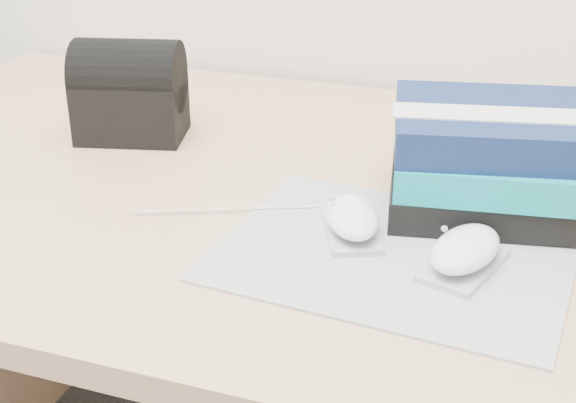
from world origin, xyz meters
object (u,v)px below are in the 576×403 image
(mouse_front, at_px, (465,252))
(pouch, at_px, (130,91))
(mouse_rear, at_px, (352,219))
(desk, at_px, (396,331))
(book_stack, at_px, (501,160))

(mouse_front, height_order, pouch, pouch)
(mouse_rear, xyz_separation_m, mouse_front, (0.12, -0.03, 0.00))
(desk, distance_m, mouse_front, 0.35)
(desk, relative_size, pouch, 9.76)
(mouse_front, bearing_deg, book_stack, 84.70)
(desk, relative_size, book_stack, 5.85)
(book_stack, relative_size, pouch, 1.67)
(desk, bearing_deg, book_stack, -24.92)
(book_stack, distance_m, pouch, 0.51)
(mouse_rear, bearing_deg, desk, 82.48)
(desk, relative_size, mouse_front, 13.80)
(mouse_front, xyz_separation_m, pouch, (-0.49, 0.22, 0.05))
(pouch, bearing_deg, book_stack, -6.92)
(mouse_rear, xyz_separation_m, book_stack, (0.14, 0.13, 0.04))
(mouse_front, distance_m, book_stack, 0.16)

